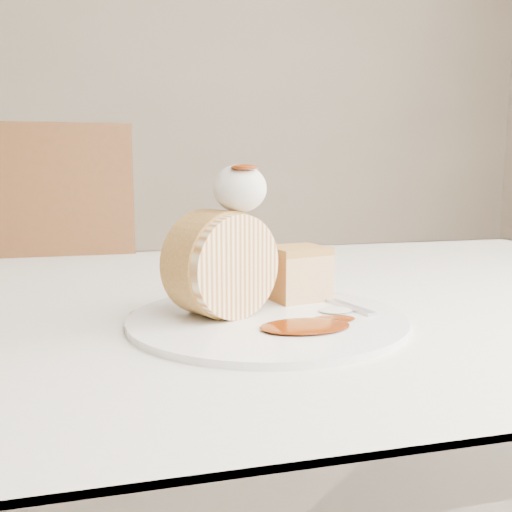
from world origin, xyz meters
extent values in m
cube|color=white|center=(0.00, 3.00, 1.40)|extent=(5.00, 0.10, 2.80)
cube|color=beige|center=(0.00, 0.20, 0.73)|extent=(1.40, 0.90, 0.04)
cube|color=beige|center=(0.00, 0.65, 0.61)|extent=(1.40, 0.01, 0.28)
cylinder|color=brown|center=(0.62, 0.57, 0.35)|extent=(0.06, 0.06, 0.71)
cube|color=brown|center=(-0.41, 0.85, 0.49)|extent=(0.48, 0.48, 0.05)
cube|color=brown|center=(-0.41, 0.64, 0.76)|extent=(0.47, 0.05, 0.50)
cylinder|color=brown|center=(-0.21, 1.06, 0.23)|extent=(0.04, 0.04, 0.46)
cylinder|color=brown|center=(-0.21, 0.65, 0.23)|extent=(0.04, 0.04, 0.46)
cylinder|color=white|center=(-0.06, 0.05, 0.75)|extent=(0.37, 0.37, 0.01)
cylinder|color=beige|center=(-0.11, 0.07, 0.81)|extent=(0.13, 0.11, 0.11)
cube|color=#B78945|center=(0.00, 0.13, 0.79)|extent=(0.08, 0.08, 0.06)
ellipsoid|color=silver|center=(-0.08, 0.07, 0.90)|extent=(0.06, 0.06, 0.05)
ellipsoid|color=#672104|center=(-0.08, 0.06, 0.93)|extent=(0.03, 0.02, 0.01)
cube|color=silver|center=(0.04, 0.09, 0.76)|extent=(0.07, 0.18, 0.00)
cube|color=silver|center=(-0.17, 0.04, 0.75)|extent=(0.07, 0.15, 0.00)
camera|label=1|loc=(-0.22, -0.53, 0.92)|focal=40.00mm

